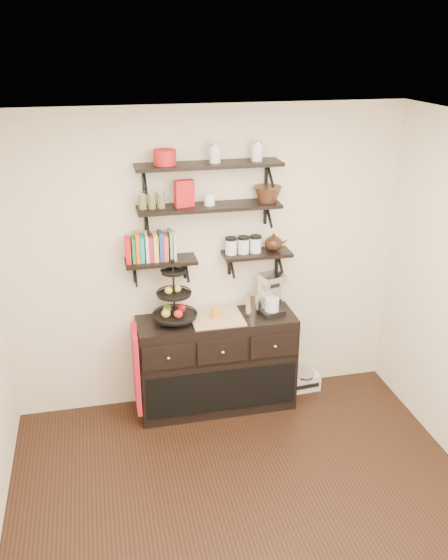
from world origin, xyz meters
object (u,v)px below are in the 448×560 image
Objects in this scene: sideboard at (217,363)px; radio at (304,381)px; coffee_maker at (271,294)px; fruit_stand at (175,302)px.

sideboard is 4.52× the size of radio.
radio is at bearing -7.51° from coffee_maker.
fruit_stand is 1.60m from radio.
sideboard is 0.74m from fruit_stand.
coffee_maker is 1.06m from radio.
sideboard reaches higher than radio.
radio is at bearing 3.19° from fruit_stand.
coffee_maker is 1.21× the size of radio.
coffee_maker reaches higher than sideboard.
fruit_stand is 0.86m from coffee_maker.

